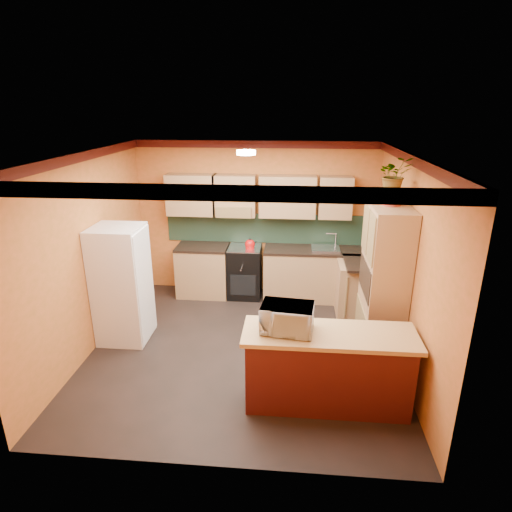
% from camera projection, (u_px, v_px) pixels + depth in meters
% --- Properties ---
extents(room_shell, '(4.24, 4.24, 2.72)m').
position_uv_depth(room_shell, '(245.00, 199.00, 5.62)').
color(room_shell, black).
rests_on(room_shell, ground).
extents(base_cabinets_back, '(3.65, 0.60, 0.88)m').
position_uv_depth(base_cabinets_back, '(280.00, 274.00, 7.56)').
color(base_cabinets_back, '#A38B56').
rests_on(base_cabinets_back, ground).
extents(countertop_back, '(3.65, 0.62, 0.04)m').
position_uv_depth(countertop_back, '(280.00, 249.00, 7.41)').
color(countertop_back, black).
rests_on(countertop_back, base_cabinets_back).
extents(stove, '(0.58, 0.58, 0.91)m').
position_uv_depth(stove, '(245.00, 272.00, 7.61)').
color(stove, black).
rests_on(stove, ground).
extents(kettle, '(0.21, 0.21, 0.18)m').
position_uv_depth(kettle, '(250.00, 244.00, 7.37)').
color(kettle, red).
rests_on(kettle, stove).
extents(sink, '(0.48, 0.40, 0.03)m').
position_uv_depth(sink, '(326.00, 248.00, 7.33)').
color(sink, silver).
rests_on(sink, countertop_back).
extents(base_cabinets_right, '(0.60, 0.80, 0.88)m').
position_uv_depth(base_cabinets_right, '(362.00, 290.00, 6.90)').
color(base_cabinets_right, '#A38B56').
rests_on(base_cabinets_right, ground).
extents(countertop_right, '(0.62, 0.80, 0.04)m').
position_uv_depth(countertop_right, '(364.00, 263.00, 6.75)').
color(countertop_right, black).
rests_on(countertop_right, base_cabinets_right).
extents(fridge, '(0.68, 0.66, 1.70)m').
position_uv_depth(fridge, '(122.00, 285.00, 6.08)').
color(fridge, white).
rests_on(fridge, ground).
extents(pantry, '(0.48, 0.90, 2.10)m').
position_uv_depth(pantry, '(383.00, 285.00, 5.55)').
color(pantry, '#A38B56').
rests_on(pantry, ground).
extents(fern_pot, '(0.22, 0.22, 0.16)m').
position_uv_depth(fern_pot, '(392.00, 199.00, 5.22)').
color(fern_pot, '#A13627').
rests_on(fern_pot, pantry).
extents(fern, '(0.44, 0.40, 0.43)m').
position_uv_depth(fern, '(394.00, 175.00, 5.12)').
color(fern, '#A38B56').
rests_on(fern, fern_pot).
extents(breakfast_bar, '(1.80, 0.55, 0.88)m').
position_uv_depth(breakfast_bar, '(327.00, 371.00, 4.81)').
color(breakfast_bar, '#521513').
rests_on(breakfast_bar, ground).
extents(bar_top, '(1.90, 0.65, 0.05)m').
position_uv_depth(bar_top, '(330.00, 335.00, 4.65)').
color(bar_top, tan).
rests_on(bar_top, breakfast_bar).
extents(microwave, '(0.60, 0.44, 0.31)m').
position_uv_depth(microwave, '(287.00, 318.00, 4.63)').
color(microwave, white).
rests_on(microwave, bar_top).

